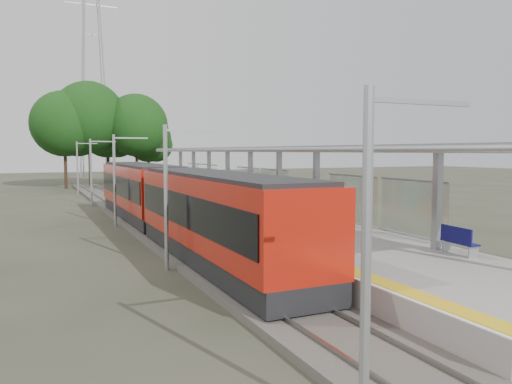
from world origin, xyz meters
TOP-DOWN VIEW (x-y plane):
  - ground at (0.00, 0.00)m, footprint 200.00×200.00m
  - trackbed at (-4.50, 20.00)m, footprint 3.00×70.00m
  - platform at (0.00, 20.00)m, footprint 6.00×50.00m
  - tactile_strip at (-2.55, 20.00)m, footprint 0.60×50.00m
  - end_fence at (0.00, 44.95)m, footprint 6.00×0.10m
  - train at (-4.50, 13.36)m, footprint 2.74×27.60m
  - canopy at (1.61, 16.19)m, footprint 3.27×38.00m
  - pylon at (-1.00, 73.00)m, footprint 8.00×4.00m
  - tree_cluster at (-2.24, 52.99)m, footprint 17.44×13.48m
  - catenary_masts at (-6.22, 19.00)m, footprint 2.08×48.16m
  - bench_near at (1.96, 0.98)m, footprint 0.53×1.42m
  - bench_mid at (2.62, 18.69)m, footprint 0.87×1.48m
  - bench_far at (1.64, 22.73)m, footprint 0.90×1.52m
  - info_pillar_near at (2.07, 10.95)m, footprint 0.38×0.38m
  - info_pillar_far at (1.98, 22.78)m, footprint 0.42×0.42m
  - litter_bin at (0.95, 9.67)m, footprint 0.45×0.45m

SIDE VIEW (x-z plane):
  - ground at x=0.00m, z-range 0.00..0.00m
  - trackbed at x=-4.50m, z-range 0.00..0.24m
  - platform at x=0.00m, z-range 0.00..1.00m
  - tactile_strip at x=-2.55m, z-range 1.00..1.02m
  - litter_bin at x=0.95m, z-range 1.00..1.80m
  - bench_near at x=1.96m, z-range 1.03..1.98m
  - bench_mid at x=2.62m, z-range 1.03..2.00m
  - bench_far at x=1.64m, z-range 1.03..2.03m
  - end_fence at x=0.00m, z-range 1.00..2.20m
  - info_pillar_near at x=2.07m, z-range 0.89..2.58m
  - info_pillar_far at x=1.98m, z-range 0.87..2.75m
  - train at x=-4.50m, z-range 0.24..3.86m
  - catenary_masts at x=-6.22m, z-range 0.21..5.61m
  - canopy at x=1.61m, z-range 2.37..6.03m
  - tree_cluster at x=-2.24m, z-range 1.22..13.99m
  - pylon at x=-1.00m, z-range 0.00..38.00m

